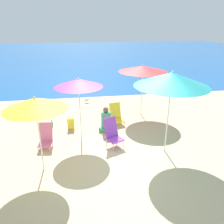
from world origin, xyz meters
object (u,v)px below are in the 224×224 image
Objects in this scene: beach_umbrella_teal at (172,79)px; beach_chair_pink at (46,137)px; beach_umbrella_purple at (78,83)px; beach_chair_yellow at (116,115)px; seagull at (87,100)px; beach_umbrella_red at (143,69)px; beach_umbrella_yellow at (35,104)px; water_bottle at (52,124)px; person_seated_near at (106,121)px; backpack_yellow at (71,124)px; beach_chair_purple at (113,132)px.

beach_chair_pink is at bearing 166.93° from beach_umbrella_teal.
beach_chair_yellow is (1.38, 1.10, -1.60)m from beach_umbrella_purple.
beach_umbrella_red is at bearing -40.41° from seagull.
beach_umbrella_teal is 3.13m from beach_chair_yellow.
beach_umbrella_yellow reaches higher than water_bottle.
beach_umbrella_purple is 2.64× the size of beach_chair_yellow.
person_seated_near is at bearing -80.79° from seagull.
beach_umbrella_purple is 2.44m from water_bottle.
beach_umbrella_red reaches higher than backpack_yellow.
beach_umbrella_red is 2.65× the size of beach_chair_yellow.
water_bottle reaches higher than seagull.
person_seated_near is (-0.07, 1.05, -0.08)m from beach_chair_purple.
beach_chair_purple is 0.99× the size of person_seated_near.
beach_chair_pink is 0.83× the size of person_seated_near.
beach_umbrella_red is 2.30× the size of person_seated_near.
beach_umbrella_red is 3.57m from backpack_yellow.
beach_chair_pink is at bearing -122.66° from backpack_yellow.
beach_umbrella_teal is at bearing -45.57° from beach_chair_purple.
water_bottle is (-0.02, 2.67, -1.75)m from beach_umbrella_yellow.
beach_chair_purple is 4.34m from seagull.
beach_umbrella_yellow is 3.16m from person_seated_near.
beach_chair_pink reaches higher than water_bottle.
beach_umbrella_teal is 4.03m from backpack_yellow.
person_seated_near reaches higher than seagull.
water_bottle is at bearing 90.39° from beach_umbrella_yellow.
beach_umbrella_purple is 1.00× the size of beach_umbrella_red.
seagull is at bearing 98.43° from beach_chair_yellow.
beach_umbrella_purple is 1.88m from person_seated_near.
beach_chair_yellow is 0.87× the size of person_seated_near.
beach_umbrella_red is (2.60, 1.85, 0.02)m from beach_umbrella_purple.
beach_chair_yellow is 2.47m from water_bottle.
water_bottle is at bearing 165.57° from beach_chair_yellow.
beach_umbrella_yellow is 2.23× the size of beach_chair_purple.
beach_chair_pink is 2.10m from beach_chair_purple.
beach_umbrella_yellow is at bearing -125.31° from beach_umbrella_purple.
beach_umbrella_purple is at bearing -144.58° from beach_umbrella_red.
beach_umbrella_yellow is 4.81× the size of backpack_yellow.
beach_chair_pink is (-2.50, -1.40, -0.01)m from beach_chair_yellow.
beach_umbrella_teal is at bearing -24.59° from beach_umbrella_purple.
beach_umbrella_purple reaches higher than beach_chair_yellow.
beach_chair_purple reaches higher than backpack_yellow.
person_seated_near is at bearing -141.31° from beach_chair_yellow.
beach_umbrella_purple is 8.30× the size of water_bottle.
seagull is at bearing 133.36° from person_seated_near.
beach_umbrella_red is at bearing 19.16° from beach_chair_yellow.
beach_umbrella_red is at bearing 42.41° from beach_umbrella_yellow.
beach_chair_yellow is at bearing -69.14° from seagull.
person_seated_near is at bearing 69.15° from beach_chair_purple.
seagull is at bearing 75.55° from backpack_yellow.
beach_chair_purple is at bearing -29.64° from beach_umbrella_purple.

